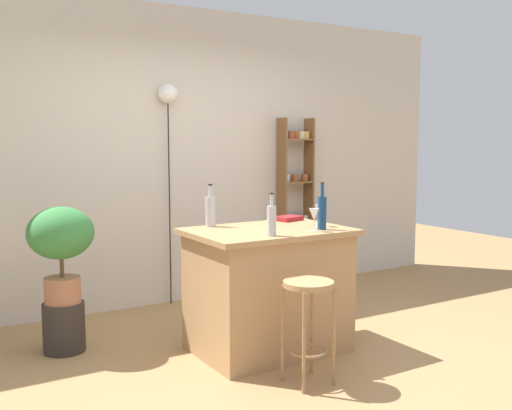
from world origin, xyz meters
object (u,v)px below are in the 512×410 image
object	(u,v)px
plant_stool	(64,327)
potted_plant	(61,241)
cookbook	(288,218)
bar_stool	(308,308)
bottle_spirits_clear	(322,212)
bottle_wine_red	(210,210)
pendant_globe_light	(168,98)
wine_glass_center	(320,211)
bottle_soda_blue	(272,220)
wine_glass_left	(314,215)
spice_shelf	(295,199)

from	to	relation	value
plant_stool	potted_plant	size ratio (longest dim) A/B	0.51
potted_plant	cookbook	world-z (taller)	potted_plant
bar_stool	bottle_spirits_clear	xyz separation A→B (m)	(0.44, 0.43, 0.54)
bottle_wine_red	pendant_globe_light	size ratio (longest dim) A/B	0.15
bottle_wine_red	wine_glass_center	distance (m)	0.82
plant_stool	bottle_soda_blue	size ratio (longest dim) A/B	1.24
bottle_soda_blue	wine_glass_left	xyz separation A→B (m)	(0.37, 0.01, 0.01)
bar_stool	plant_stool	bearing A→B (deg)	130.19
bottle_spirits_clear	bottle_wine_red	distance (m)	0.83
potted_plant	wine_glass_left	bearing A→B (deg)	-33.67
bottle_soda_blue	cookbook	world-z (taller)	bottle_soda_blue
potted_plant	bottle_soda_blue	size ratio (longest dim) A/B	2.41
plant_stool	bottle_spirits_clear	world-z (taller)	bottle_spirits_clear
bar_stool	cookbook	xyz separation A→B (m)	(0.50, 0.96, 0.43)
bottle_wine_red	wine_glass_center	bearing A→B (deg)	-30.66
spice_shelf	pendant_globe_light	xyz separation A→B (m)	(-1.41, 0.05, 1.00)
wine_glass_left	spice_shelf	bearing A→B (deg)	58.53
potted_plant	bottle_wine_red	xyz separation A→B (m)	(1.00, -0.42, 0.20)
wine_glass_left	potted_plant	bearing A→B (deg)	146.33
bar_stool	bottle_soda_blue	size ratio (longest dim) A/B	2.27
plant_stool	spice_shelf	bearing A→B (deg)	15.97
bottle_wine_red	wine_glass_center	world-z (taller)	bottle_wine_red
potted_plant	pendant_globe_light	xyz separation A→B (m)	(1.19, 0.79, 1.11)
bottle_wine_red	wine_glass_center	size ratio (longest dim) A/B	1.96
cookbook	plant_stool	bearing A→B (deg)	151.24
cookbook	wine_glass_center	bearing A→B (deg)	-101.28
bar_stool	bottle_spirits_clear	bearing A→B (deg)	44.83
bar_stool	potted_plant	distance (m)	1.87
bottle_wine_red	pendant_globe_light	xyz separation A→B (m)	(0.19, 1.21, 0.91)
plant_stool	wine_glass_left	size ratio (longest dim) A/B	2.23
potted_plant	bottle_soda_blue	distance (m)	1.56
pendant_globe_light	bar_stool	bearing A→B (deg)	-90.05
bottle_soda_blue	bottle_spirits_clear	bearing A→B (deg)	6.70
bottle_spirits_clear	bottle_wine_red	bearing A→B (deg)	138.30
bottle_soda_blue	bottle_spirits_clear	distance (m)	0.47
bar_stool	wine_glass_left	distance (m)	0.74
cookbook	pendant_globe_light	world-z (taller)	pendant_globe_light
spice_shelf	cookbook	distance (m)	1.50
bar_stool	spice_shelf	xyz separation A→B (m)	(1.41, 2.15, 0.44)
bottle_spirits_clear	pendant_globe_light	size ratio (longest dim) A/B	0.17
potted_plant	bar_stool	bearing A→B (deg)	-49.81
bottle_soda_blue	bottle_spirits_clear	world-z (taller)	bottle_spirits_clear
wine_glass_center	pendant_globe_light	size ratio (longest dim) A/B	0.08
potted_plant	pendant_globe_light	size ratio (longest dim) A/B	0.34
wine_glass_center	plant_stool	bearing A→B (deg)	153.92
spice_shelf	pendant_globe_light	size ratio (longest dim) A/B	0.86
plant_stool	wine_glass_center	xyz separation A→B (m)	(1.71, -0.84, 0.84)
wine_glass_center	pendant_globe_light	world-z (taller)	pendant_globe_light
spice_shelf	bar_stool	bearing A→B (deg)	-123.25
spice_shelf	bottle_soda_blue	size ratio (longest dim) A/B	6.04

